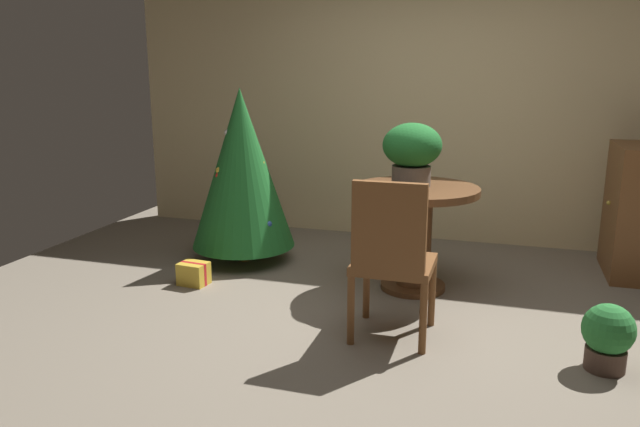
# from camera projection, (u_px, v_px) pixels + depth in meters

# --- Properties ---
(ground_plane) EXTENTS (6.60, 6.60, 0.00)m
(ground_plane) POSITION_uv_depth(u_px,v_px,m) (390.00, 327.00, 3.84)
(ground_plane) COLOR #756B5B
(back_wall_panel) EXTENTS (6.00, 0.10, 2.60)m
(back_wall_panel) POSITION_uv_depth(u_px,v_px,m) (438.00, 101.00, 5.58)
(back_wall_panel) COLOR beige
(back_wall_panel) RESTS_ON ground_plane
(round_dining_table) EXTENTS (0.90, 0.90, 0.77)m
(round_dining_table) POSITION_uv_depth(u_px,v_px,m) (415.00, 222.00, 4.40)
(round_dining_table) COLOR brown
(round_dining_table) RESTS_ON ground_plane
(flower_vase) EXTENTS (0.42, 0.42, 0.45)m
(flower_vase) POSITION_uv_depth(u_px,v_px,m) (412.00, 150.00, 4.31)
(flower_vase) COLOR #665B51
(flower_vase) RESTS_ON round_dining_table
(wooden_chair_near) EXTENTS (0.47, 0.46, 0.99)m
(wooden_chair_near) POSITION_uv_depth(u_px,v_px,m) (392.00, 254.00, 3.53)
(wooden_chair_near) COLOR brown
(wooden_chair_near) RESTS_ON ground_plane
(holiday_tree) EXTENTS (0.86, 0.86, 1.45)m
(holiday_tree) POSITION_uv_depth(u_px,v_px,m) (242.00, 169.00, 4.99)
(holiday_tree) COLOR brown
(holiday_tree) RESTS_ON ground_plane
(gift_box_gold) EXTENTS (0.22, 0.18, 0.17)m
(gift_box_gold) POSITION_uv_depth(u_px,v_px,m) (194.00, 274.00, 4.58)
(gift_box_gold) COLOR gold
(gift_box_gold) RESTS_ON ground_plane
(potted_plant) EXTENTS (0.28, 0.28, 0.37)m
(potted_plant) POSITION_uv_depth(u_px,v_px,m) (608.00, 335.00, 3.26)
(potted_plant) COLOR #4C382D
(potted_plant) RESTS_ON ground_plane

